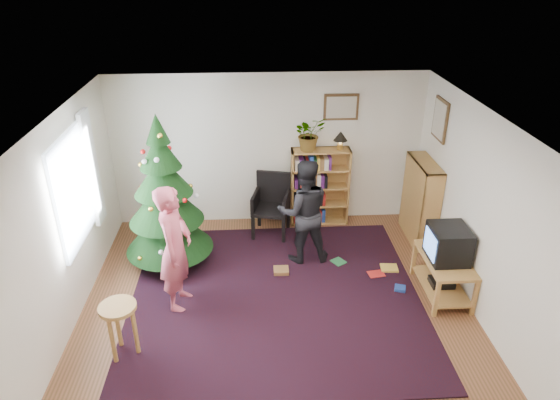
{
  "coord_description": "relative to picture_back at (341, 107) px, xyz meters",
  "views": [
    {
      "loc": [
        -0.27,
        -5.07,
        4.13
      ],
      "look_at": [
        0.1,
        0.99,
        1.1
      ],
      "focal_mm": 32.0,
      "sensor_mm": 36.0,
      "label": 1
    }
  ],
  "objects": [
    {
      "name": "stool",
      "position": [
        -2.92,
        -3.12,
        -1.42
      ],
      "size": [
        0.41,
        0.41,
        0.69
      ],
      "color": "#AF7C3E",
      "rests_on": "floor"
    },
    {
      "name": "crt_tv",
      "position": [
        1.07,
        -2.22,
        -1.17
      ],
      "size": [
        0.48,
        0.52,
        0.45
      ],
      "color": "black",
      "rests_on": "tv_stand"
    },
    {
      "name": "potted_plant",
      "position": [
        -0.51,
        -0.14,
        -0.38
      ],
      "size": [
        0.62,
        0.58,
        0.54
      ],
      "primitive_type": "imported",
      "rotation": [
        0.0,
        0.0,
        0.4
      ],
      "color": "gray",
      "rests_on": "bookshelf_back"
    },
    {
      "name": "bookshelf_right",
      "position": [
        1.19,
        -0.75,
        -1.29
      ],
      "size": [
        0.3,
        0.95,
        1.3
      ],
      "rotation": [
        0.0,
        0.0,
        1.57
      ],
      "color": "#AF7C3E",
      "rests_on": "floor"
    },
    {
      "name": "wall_right",
      "position": [
        1.35,
        -2.48,
        -0.7
      ],
      "size": [
        0.02,
        5.0,
        2.5
      ],
      "primitive_type": "cube",
      "color": "silver",
      "rests_on": "floor"
    },
    {
      "name": "tv_stand",
      "position": [
        1.07,
        -2.22,
        -1.62
      ],
      "size": [
        0.55,
        0.99,
        0.55
      ],
      "color": "#AF7C3E",
      "rests_on": "floor"
    },
    {
      "name": "curtain",
      "position": [
        -3.58,
        -1.18,
        -0.45
      ],
      "size": [
        0.06,
        0.35,
        1.6
      ],
      "primitive_type": "cube",
      "color": "silver",
      "rests_on": "wall_left"
    },
    {
      "name": "picture_right",
      "position": [
        1.33,
        -0.73,
        0.0
      ],
      "size": [
        0.03,
        0.5,
        0.6
      ],
      "color": "#4C3319",
      "rests_on": "wall_right"
    },
    {
      "name": "rug",
      "position": [
        -1.15,
        -2.17,
        -1.94
      ],
      "size": [
        3.8,
        3.6,
        0.02
      ],
      "primitive_type": "cube",
      "color": "black",
      "rests_on": "floor"
    },
    {
      "name": "table_lamp",
      "position": [
        -0.01,
        -0.14,
        -0.45
      ],
      "size": [
        0.22,
        0.22,
        0.3
      ],
      "color": "#A57F33",
      "rests_on": "bookshelf_back"
    },
    {
      "name": "christmas_tree",
      "position": [
        -2.64,
        -1.24,
        -1.0
      ],
      "size": [
        1.25,
        1.25,
        2.27
      ],
      "rotation": [
        0.0,
        0.0,
        -0.22
      ],
      "color": "#3F2816",
      "rests_on": "rug"
    },
    {
      "name": "person_by_chair",
      "position": [
        -0.7,
        -1.27,
        -1.16
      ],
      "size": [
        0.8,
        0.64,
        1.58
      ],
      "primitive_type": "imported",
      "rotation": [
        0.0,
        0.0,
        3.2
      ],
      "color": "black",
      "rests_on": "rug"
    },
    {
      "name": "bookshelf_back",
      "position": [
        -0.31,
        -0.14,
        -1.29
      ],
      "size": [
        0.95,
        0.3,
        1.3
      ],
      "color": "#AF7C3E",
      "rests_on": "floor"
    },
    {
      "name": "picture_back",
      "position": [
        0.0,
        0.0,
        0.0
      ],
      "size": [
        0.55,
        0.03,
        0.42
      ],
      "color": "#4C3319",
      "rests_on": "wall_back"
    },
    {
      "name": "ceiling",
      "position": [
        -1.15,
        -2.48,
        0.55
      ],
      "size": [
        5.0,
        5.0,
        0.0
      ],
      "primitive_type": "plane",
      "rotation": [
        3.14,
        0.0,
        0.0
      ],
      "color": "white",
      "rests_on": "wall_back"
    },
    {
      "name": "armchair",
      "position": [
        -1.13,
        -0.41,
        -1.41
      ],
      "size": [
        0.66,
        0.66,
        1.0
      ],
      "rotation": [
        0.0,
        0.0,
        -0.23
      ],
      "color": "black",
      "rests_on": "rug"
    },
    {
      "name": "wall_back",
      "position": [
        -1.15,
        0.02,
        -0.7
      ],
      "size": [
        5.0,
        0.02,
        2.5
      ],
      "primitive_type": "cube",
      "color": "silver",
      "rests_on": "floor"
    },
    {
      "name": "window_pane",
      "position": [
        -3.62,
        -1.88,
        -0.45
      ],
      "size": [
        0.04,
        1.2,
        1.4
      ],
      "primitive_type": "cube",
      "color": "silver",
      "rests_on": "wall_left"
    },
    {
      "name": "wall_left",
      "position": [
        -3.65,
        -2.48,
        -0.7
      ],
      "size": [
        0.02,
        5.0,
        2.5
      ],
      "primitive_type": "cube",
      "color": "silver",
      "rests_on": "floor"
    },
    {
      "name": "person_standing",
      "position": [
        -2.39,
        -2.23,
        -1.11
      ],
      "size": [
        0.49,
        0.67,
        1.68
      ],
      "primitive_type": "imported",
      "rotation": [
        0.0,
        0.0,
        1.41
      ],
      "color": "#B64959",
      "rests_on": "rug"
    },
    {
      "name": "floor_clutter",
      "position": [
        0.03,
        -1.73,
        -1.91
      ],
      "size": [
        1.78,
        0.92,
        0.08
      ],
      "color": "#A51E19",
      "rests_on": "rug"
    },
    {
      "name": "wall_front",
      "position": [
        -1.15,
        -4.97,
        -0.7
      ],
      "size": [
        5.0,
        0.02,
        2.5
      ],
      "primitive_type": "cube",
      "color": "silver",
      "rests_on": "floor"
    },
    {
      "name": "floor",
      "position": [
        -1.15,
        -2.48,
        -1.95
      ],
      "size": [
        5.0,
        5.0,
        0.0
      ],
      "primitive_type": "plane",
      "color": "brown",
      "rests_on": "ground"
    }
  ]
}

